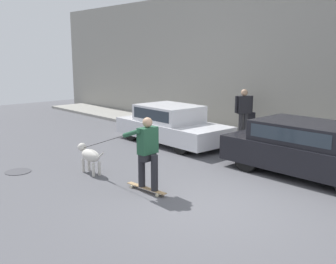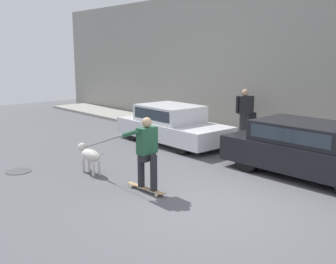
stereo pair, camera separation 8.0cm
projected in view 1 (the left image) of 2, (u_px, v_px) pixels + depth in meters
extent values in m
plane|color=#545459|center=(212.00, 206.00, 7.55)|extent=(36.00, 36.00, 0.00)
cube|color=gray|center=(333.00, 157.00, 10.91)|extent=(30.00, 1.90, 0.12)
cylinder|color=black|center=(216.00, 137.00, 12.34)|extent=(0.63, 0.22, 0.63)
cylinder|color=black|center=(182.00, 144.00, 11.40)|extent=(0.63, 0.22, 0.63)
cylinder|color=black|center=(165.00, 126.00, 14.17)|extent=(0.63, 0.22, 0.63)
cylinder|color=black|center=(132.00, 131.00, 13.23)|extent=(0.63, 0.22, 0.63)
cube|color=silver|center=(172.00, 130.00, 12.76)|extent=(4.03, 1.82, 0.53)
cube|color=silver|center=(169.00, 113.00, 12.78)|extent=(2.01, 1.59, 0.53)
cube|color=#28333D|center=(151.00, 115.00, 12.28)|extent=(1.73, 0.06, 0.34)
cylinder|color=black|center=(279.00, 149.00, 10.75)|extent=(0.66, 0.20, 0.66)
cylinder|color=black|center=(247.00, 158.00, 9.75)|extent=(0.66, 0.20, 0.66)
cube|color=black|center=(310.00, 156.00, 9.30)|extent=(4.12, 1.75, 0.62)
cube|color=black|center=(305.00, 132.00, 9.31)|extent=(2.28, 1.57, 0.48)
cube|color=#28333D|center=(288.00, 136.00, 8.78)|extent=(2.00, 0.02, 0.31)
cylinder|color=beige|center=(83.00, 165.00, 9.71)|extent=(0.07, 0.07, 0.33)
cylinder|color=beige|center=(89.00, 164.00, 9.81)|extent=(0.07, 0.07, 0.33)
cylinder|color=beige|center=(93.00, 170.00, 9.35)|extent=(0.07, 0.07, 0.33)
cylinder|color=beige|center=(99.00, 169.00, 9.45)|extent=(0.07, 0.07, 0.33)
ellipsoid|color=beige|center=(91.00, 155.00, 9.52)|extent=(0.71, 0.32, 0.30)
sphere|color=beige|center=(82.00, 147.00, 9.80)|extent=(0.21, 0.21, 0.21)
cylinder|color=beige|center=(80.00, 147.00, 9.88)|extent=(0.12, 0.10, 0.09)
cylinder|color=beige|center=(101.00, 156.00, 9.16)|extent=(0.28, 0.05, 0.22)
cylinder|color=beige|center=(131.00, 187.00, 8.56)|extent=(0.07, 0.04, 0.07)
cylinder|color=beige|center=(136.00, 185.00, 8.66)|extent=(0.07, 0.04, 0.07)
cylinder|color=beige|center=(157.00, 195.00, 8.03)|extent=(0.07, 0.04, 0.07)
cylinder|color=beige|center=(162.00, 193.00, 8.14)|extent=(0.07, 0.04, 0.07)
cube|color=#A88456|center=(146.00, 188.00, 8.34)|extent=(1.10, 0.21, 0.02)
cylinder|color=#232328|center=(142.00, 169.00, 8.35)|extent=(0.15, 0.15, 0.76)
cylinder|color=#232328|center=(154.00, 173.00, 8.10)|extent=(0.15, 0.15, 0.76)
cube|color=#232328|center=(148.00, 157.00, 8.17)|extent=(0.21, 0.35, 0.15)
cube|color=#235138|center=(148.00, 140.00, 8.10)|extent=(0.25, 0.44, 0.55)
sphere|color=tan|center=(147.00, 122.00, 8.02)|extent=(0.21, 0.21, 0.21)
cylinder|color=#235138|center=(156.00, 140.00, 8.29)|extent=(0.09, 0.09, 0.53)
cylinder|color=#235138|center=(131.00, 133.00, 8.07)|extent=(0.53, 0.11, 0.26)
cylinder|color=black|center=(101.00, 142.00, 9.04)|extent=(1.90, 0.08, 0.64)
cylinder|color=#28282D|center=(246.00, 125.00, 13.19)|extent=(0.16, 0.16, 0.81)
cylinder|color=#28282D|center=(241.00, 125.00, 13.16)|extent=(0.16, 0.16, 0.81)
cube|color=black|center=(244.00, 105.00, 13.04)|extent=(0.41, 0.49, 0.59)
cylinder|color=black|center=(251.00, 104.00, 13.09)|extent=(0.10, 0.10, 0.56)
cylinder|color=black|center=(236.00, 104.00, 12.98)|extent=(0.10, 0.10, 0.56)
sphere|color=tan|center=(244.00, 92.00, 12.96)|extent=(0.22, 0.22, 0.22)
cube|color=black|center=(251.00, 117.00, 13.17)|extent=(0.23, 0.29, 0.31)
cylinder|color=#38383D|center=(18.00, 172.00, 9.74)|extent=(0.63, 0.63, 0.01)
cylinder|color=#4C5156|center=(138.00, 120.00, 15.27)|extent=(0.17, 0.17, 0.66)
sphere|color=#4C5156|center=(138.00, 111.00, 15.19)|extent=(0.18, 0.18, 0.18)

